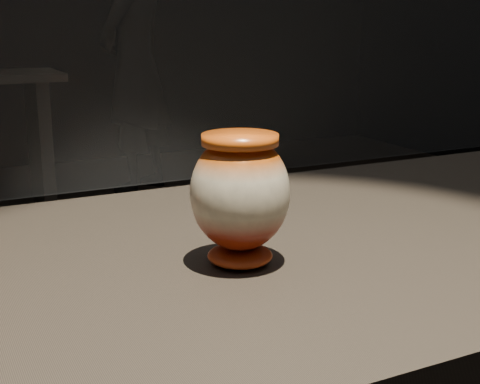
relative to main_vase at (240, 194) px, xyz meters
name	(u,v)px	position (x,y,z in m)	size (l,w,h in m)	color
main_vase	(240,194)	(0.00, 0.00, 0.00)	(0.16, 0.16, 0.19)	maroon
visitor	(135,66)	(1.07, 3.82, -0.09)	(0.66, 0.43, 1.82)	black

